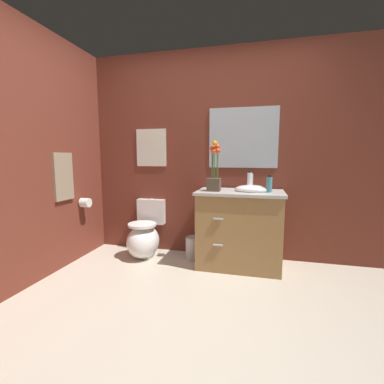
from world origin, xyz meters
The scene contains 13 objects.
ground_plane centered at (0.00, 0.00, 0.00)m, with size 10.20×10.20×0.00m, color beige.
wall_back centered at (0.20, 1.50, 1.25)m, with size 4.76×0.05×2.50m, color maroon.
wall_left centered at (-1.55, 0.44, 1.25)m, with size 0.05×4.14×2.50m, color maroon.
toilet centered at (-0.79, 1.20, 0.24)m, with size 0.38×0.59×0.69m.
vanity_cabinet centered at (0.37, 1.18, 0.44)m, with size 0.94×0.56×1.04m.
flower_vase centered at (0.09, 1.12, 1.04)m, with size 0.14×0.14×0.54m.
soap_bottle centered at (0.47, 1.30, 0.96)m, with size 0.06×0.06×0.22m.
lotion_bottle centered at (0.67, 1.14, 0.94)m, with size 0.06×0.06×0.18m.
trash_bin centered at (-0.18, 1.26, 0.14)m, with size 0.18×0.18×0.27m.
wall_poster centered at (-0.79, 1.47, 1.34)m, with size 0.40×0.01×0.47m, color silver.
wall_mirror centered at (0.37, 1.47, 1.45)m, with size 0.80×0.01×0.70m, color #B2BCC6.
hanging_towel centered at (-1.51, 0.73, 1.01)m, with size 0.03×0.28×0.52m, color gray.
toilet_paper_roll centered at (-1.46, 1.01, 0.68)m, with size 0.11×0.11×0.11m, color white.
Camera 1 is at (0.56, -1.77, 1.24)m, focal length 25.02 mm.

